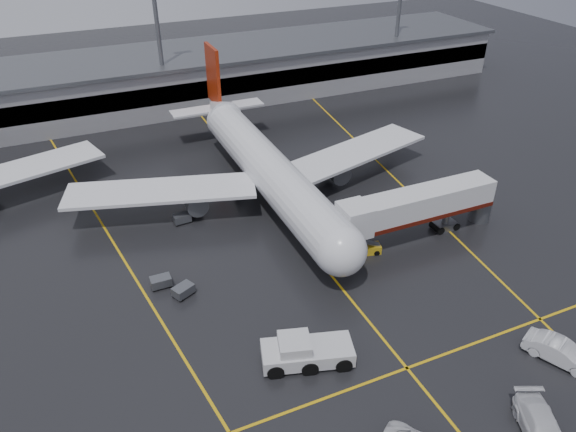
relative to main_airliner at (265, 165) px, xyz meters
name	(u,v)px	position (x,y,z in m)	size (l,w,h in m)	color
ground	(297,233)	(0.00, -9.70, -4.21)	(220.00, 220.00, 0.00)	black
apron_line_centre	(297,233)	(0.00, -9.70, -4.20)	(0.25, 90.00, 0.02)	gold
apron_line_stop	(407,368)	(0.00, -31.70, -4.20)	(60.00, 0.25, 0.02)	gold
apron_line_left	(105,228)	(-20.00, 0.30, -4.20)	(0.25, 70.00, 0.02)	gold
apron_line_right	(384,168)	(18.00, 0.30, -4.20)	(0.25, 70.00, 0.02)	gold
terminal	(185,76)	(0.00, 38.23, 0.11)	(122.00, 19.00, 8.60)	gray
light_mast_mid	(157,27)	(-5.00, 32.30, 10.27)	(3.00, 1.20, 25.45)	#595B60
light_mast_right	(400,4)	(40.00, 32.30, 10.27)	(3.00, 1.20, 25.45)	#595B60
main_airliner	(265,165)	(0.00, 0.00, 0.00)	(48.80, 45.60, 14.10)	silver
jet_bridge	(419,207)	(11.87, -15.70, -0.28)	(19.90, 3.40, 6.05)	silver
pushback_tractor	(305,352)	(-7.48, -27.56, -3.13)	(8.16, 5.11, 2.72)	silver
belt_loader	(366,249)	(5.26, -16.13, -3.72)	(3.36, 2.09, 1.98)	gold
service_van_b	(543,430)	(5.06, -41.18, -3.27)	(2.63, 6.46, 1.88)	silver
service_van_c	(560,352)	(12.16, -36.10, -3.24)	(2.04, 5.86, 1.93)	silver
baggage_cart_a	(183,290)	(-14.61, -15.10, -3.58)	(2.37, 2.05, 1.12)	#595B60
baggage_cart_b	(161,281)	(-16.30, -12.88, -3.58)	(2.00, 1.30, 1.12)	#595B60
baggage_cart_c	(182,218)	(-11.41, -2.13, -3.58)	(2.10, 1.46, 1.12)	#595B60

